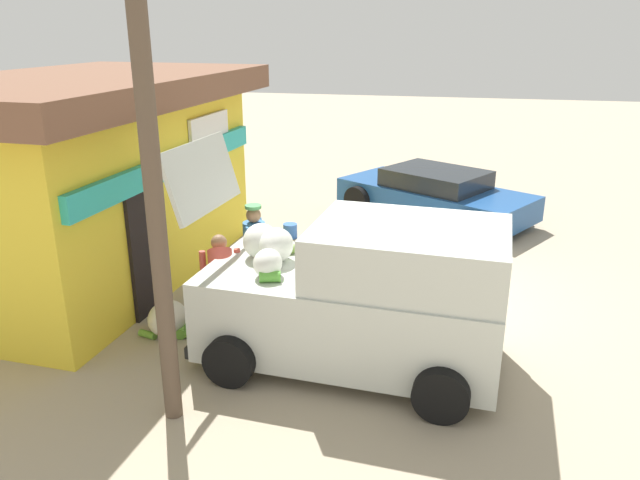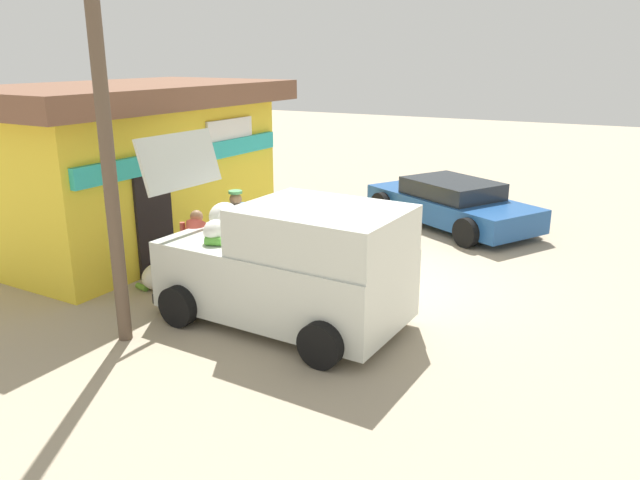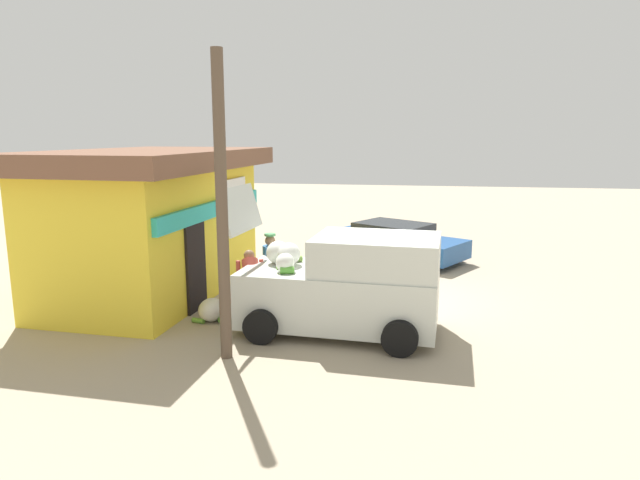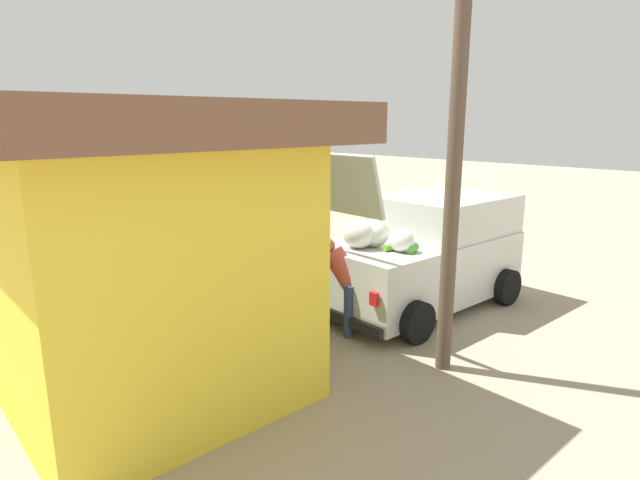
{
  "view_description": "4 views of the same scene",
  "coord_description": "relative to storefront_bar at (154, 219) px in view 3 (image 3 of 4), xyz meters",
  "views": [
    {
      "loc": [
        -9.7,
        -0.53,
        4.26
      ],
      "look_at": [
        -0.57,
        1.51,
        0.97
      ],
      "focal_mm": 34.44,
      "sensor_mm": 36.0,
      "label": 1
    },
    {
      "loc": [
        -10.32,
        -4.0,
        4.09
      ],
      "look_at": [
        -0.41,
        1.09,
        0.71
      ],
      "focal_mm": 34.57,
      "sensor_mm": 36.0,
      "label": 2
    },
    {
      "loc": [
        -13.01,
        -0.74,
        3.86
      ],
      "look_at": [
        0.34,
        1.53,
        1.28
      ],
      "focal_mm": 31.22,
      "sensor_mm": 36.0,
      "label": 3
    },
    {
      "loc": [
        -7.68,
        8.27,
        3.32
      ],
      "look_at": [
        -0.36,
        1.0,
        0.92
      ],
      "focal_mm": 29.37,
      "sensor_mm": 36.0,
      "label": 4
    }
  ],
  "objects": [
    {
      "name": "delivery_van",
      "position": [
        -1.96,
        -4.94,
        -0.86
      ],
      "size": [
        2.46,
        4.19,
        2.84
      ],
      "color": "silver",
      "rests_on": "ground_plane"
    },
    {
      "name": "parked_sedan",
      "position": [
        4.85,
        -5.59,
        -1.28
      ],
      "size": [
        3.83,
        4.76,
        1.13
      ],
      "color": "#1E4C8C",
      "rests_on": "ground_plane"
    },
    {
      "name": "vendor_standing",
      "position": [
        -0.71,
        -3.08,
        -0.85
      ],
      "size": [
        0.57,
        0.34,
        1.7
      ],
      "color": "navy",
      "rests_on": "ground_plane"
    },
    {
      "name": "unloaded_banana_pile",
      "position": [
        -1.77,
        -2.08,
        -1.61
      ],
      "size": [
        0.81,
        0.81,
        0.47
      ],
      "color": "silver",
      "rests_on": "ground_plane"
    },
    {
      "name": "paint_bucket",
      "position": [
        2.71,
        -2.7,
        -1.68
      ],
      "size": [
        0.3,
        0.3,
        0.3
      ],
      "primitive_type": "cylinder",
      "color": "blue",
      "rests_on": "ground_plane"
    },
    {
      "name": "customer_bending",
      "position": [
        -1.8,
        -2.96,
        -0.94
      ],
      "size": [
        0.7,
        0.63,
        1.5
      ],
      "color": "navy",
      "rests_on": "ground_plane"
    },
    {
      "name": "ground_plane",
      "position": [
        0.57,
        -5.45,
        -1.83
      ],
      "size": [
        60.0,
        60.0,
        0.0
      ],
      "primitive_type": "plane",
      "color": "tan"
    },
    {
      "name": "utility_pole",
      "position": [
        -3.61,
        -3.03,
        0.78
      ],
      "size": [
        0.2,
        0.2,
        5.22
      ],
      "primitive_type": "cylinder",
      "color": "brown",
      "rests_on": "ground_plane"
    },
    {
      "name": "storefront_bar",
      "position": [
        0.0,
        0.0,
        0.0
      ],
      "size": [
        7.01,
        4.29,
        3.5
      ],
      "color": "yellow",
      "rests_on": "ground_plane"
    }
  ]
}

